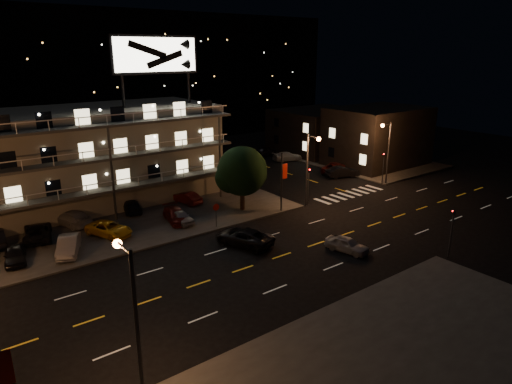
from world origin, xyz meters
TOP-DOWN VIEW (x-y plane):
  - ground at (0.00, 0.00)m, footprint 140.00×140.00m
  - curb_nw at (-14.00, 20.00)m, footprint 44.00×24.00m
  - curb_ne at (30.00, 20.00)m, footprint 16.00×24.00m
  - motel at (-9.94, 23.88)m, footprint 28.00×13.80m
  - side_bldg_front at (29.99, 16.00)m, footprint 14.06×10.00m
  - side_bldg_back at (29.99, 28.00)m, footprint 14.06×12.00m
  - hill_backdrop at (-5.94, 68.78)m, footprint 120.00×25.00m
  - streetlight_nc at (8.50, 7.94)m, footprint 0.44×1.92m
  - streetlight_ne at (22.14, 8.30)m, footprint 1.92×0.44m
  - streetlight_s at (-18.00, -7.94)m, footprint 0.44×1.92m
  - signal_nw at (9.00, 8.50)m, footprint 0.20×0.27m
  - signal_sw at (9.00, -8.50)m, footprint 0.20×0.27m
  - signal_ne at (22.00, 8.50)m, footprint 0.27×0.20m
  - banner_north at (5.09, 8.40)m, footprint 0.83×0.16m
  - stop_sign at (-3.00, 8.57)m, footprint 0.91×0.11m
  - tree at (1.88, 11.19)m, footprint 5.44×5.24m
  - lot_car_0 at (-20.03, 11.79)m, footprint 2.23×4.10m
  - lot_car_1 at (-16.14, 10.88)m, footprint 3.12×4.64m
  - lot_car_2 at (-12.02, 12.71)m, footprint 3.81×5.04m
  - lot_car_3 at (-5.41, 12.24)m, footprint 2.64×4.75m
  - lot_car_4 at (-5.30, 11.62)m, footprint 1.64×3.80m
  - lot_car_6 at (-17.46, 15.74)m, footprint 3.39×5.36m
  - lot_car_7 at (-14.02, 17.47)m, footprint 3.51×5.37m
  - lot_car_8 at (-7.89, 17.50)m, footprint 2.30×4.26m
  - lot_car_9 at (-1.81, 16.54)m, footprint 2.02×4.09m
  - side_car_0 at (20.59, 14.00)m, footprint 4.80×2.90m
  - side_car_1 at (21.61, 16.37)m, footprint 5.76×4.31m
  - side_car_2 at (20.96, 25.77)m, footprint 5.10×2.99m
  - side_car_3 at (20.57, 30.87)m, footprint 4.88×3.10m
  - road_car_east at (2.98, -2.69)m, footprint 2.38×4.03m
  - road_car_west at (-3.17, 3.71)m, footprint 4.14×5.86m

SIDE VIEW (x-z plane):
  - ground at x=0.00m, z-range 0.00..0.00m
  - curb_nw at x=-14.00m, z-range 0.00..0.15m
  - curb_ne at x=30.00m, z-range 0.00..0.15m
  - road_car_east at x=2.98m, z-range 0.00..1.29m
  - side_car_2 at x=20.96m, z-range 0.00..1.39m
  - side_car_1 at x=21.61m, z-range 0.00..1.45m
  - road_car_west at x=-3.17m, z-range 0.00..1.48m
  - side_car_0 at x=20.59m, z-range 0.00..1.50m
  - side_car_3 at x=20.57m, z-range 0.00..1.55m
  - lot_car_2 at x=-12.02m, z-range 0.15..1.42m
  - lot_car_4 at x=-5.30m, z-range 0.15..1.43m
  - lot_car_9 at x=-1.81m, z-range 0.15..1.44m
  - lot_car_3 at x=-5.41m, z-range 0.15..1.45m
  - lot_car_0 at x=-20.03m, z-range 0.15..1.47m
  - lot_car_8 at x=-7.89m, z-range 0.15..1.53m
  - lot_car_6 at x=-17.46m, z-range 0.15..1.53m
  - lot_car_1 at x=-16.14m, z-range 0.15..1.60m
  - lot_car_7 at x=-14.02m, z-range 0.15..1.60m
  - stop_sign at x=-3.00m, z-range 0.41..3.01m
  - signal_nw at x=9.00m, z-range 0.27..4.87m
  - signal_sw at x=9.00m, z-range 0.27..4.87m
  - signal_ne at x=22.00m, z-range 0.27..4.87m
  - banner_north at x=5.09m, z-range 0.23..6.63m
  - side_bldg_back at x=29.99m, z-range 0.00..7.00m
  - tree at x=1.88m, z-range 0.79..7.65m
  - side_bldg_front at x=29.99m, z-range 0.00..8.50m
  - streetlight_nc at x=8.50m, z-range 0.96..8.96m
  - streetlight_ne at x=22.14m, z-range 0.96..8.96m
  - streetlight_s at x=-18.00m, z-range 0.96..8.96m
  - motel at x=-9.94m, z-range -3.71..14.39m
  - hill_backdrop at x=-5.94m, z-range -0.45..23.55m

